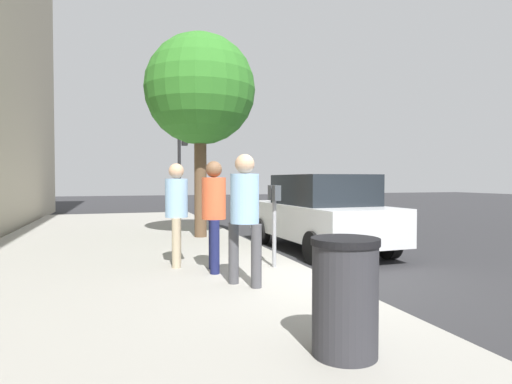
{
  "coord_description": "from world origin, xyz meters",
  "views": [
    {
      "loc": [
        -6.06,
        3.09,
        1.66
      ],
      "look_at": [
        0.86,
        0.85,
        1.45
      ],
      "focal_mm": 29.9,
      "sensor_mm": 36.0,
      "label": 1
    }
  ],
  "objects_px": {
    "parking_meter": "(274,208)",
    "pedestrian_bystander": "(245,207)",
    "pedestrian_at_meter": "(214,206)",
    "traffic_signal": "(182,155)",
    "parking_officer": "(176,205)",
    "street_tree": "(200,90)",
    "parked_sedan_near": "(320,213)",
    "trash_bin": "(345,296)"
  },
  "relations": [
    {
      "from": "pedestrian_at_meter",
      "to": "trash_bin",
      "type": "distance_m",
      "value": 3.69
    },
    {
      "from": "parked_sedan_near",
      "to": "traffic_signal",
      "type": "bearing_deg",
      "value": 17.69
    },
    {
      "from": "parking_meter",
      "to": "traffic_signal",
      "type": "height_order",
      "value": "traffic_signal"
    },
    {
      "from": "pedestrian_bystander",
      "to": "parking_officer",
      "type": "xyz_separation_m",
      "value": [
        1.72,
        0.74,
        -0.06
      ]
    },
    {
      "from": "pedestrian_bystander",
      "to": "trash_bin",
      "type": "bearing_deg",
      "value": -122.94
    },
    {
      "from": "pedestrian_bystander",
      "to": "street_tree",
      "type": "xyz_separation_m",
      "value": [
        5.32,
        -0.35,
        2.72
      ]
    },
    {
      "from": "pedestrian_at_meter",
      "to": "parking_officer",
      "type": "bearing_deg",
      "value": 136.55
    },
    {
      "from": "pedestrian_at_meter",
      "to": "traffic_signal",
      "type": "bearing_deg",
      "value": 93.29
    },
    {
      "from": "parking_officer",
      "to": "trash_bin",
      "type": "distance_m",
      "value": 4.41
    },
    {
      "from": "parking_meter",
      "to": "trash_bin",
      "type": "bearing_deg",
      "value": 168.97
    },
    {
      "from": "street_tree",
      "to": "traffic_signal",
      "type": "height_order",
      "value": "street_tree"
    },
    {
      "from": "pedestrian_bystander",
      "to": "parked_sedan_near",
      "type": "relative_size",
      "value": 0.42
    },
    {
      "from": "parking_meter",
      "to": "trash_bin",
      "type": "distance_m",
      "value": 3.75
    },
    {
      "from": "parking_meter",
      "to": "street_tree",
      "type": "height_order",
      "value": "street_tree"
    },
    {
      "from": "street_tree",
      "to": "trash_bin",
      "type": "relative_size",
      "value": 5.26
    },
    {
      "from": "parked_sedan_near",
      "to": "street_tree",
      "type": "distance_m",
      "value": 4.48
    },
    {
      "from": "pedestrian_at_meter",
      "to": "traffic_signal",
      "type": "height_order",
      "value": "traffic_signal"
    },
    {
      "from": "pedestrian_at_meter",
      "to": "traffic_signal",
      "type": "relative_size",
      "value": 0.5
    },
    {
      "from": "parking_officer",
      "to": "trash_bin",
      "type": "xyz_separation_m",
      "value": [
        -4.29,
        -0.87,
        -0.55
      ]
    },
    {
      "from": "pedestrian_at_meter",
      "to": "parking_officer",
      "type": "relative_size",
      "value": 1.01
    },
    {
      "from": "pedestrian_bystander",
      "to": "street_tree",
      "type": "relative_size",
      "value": 0.35
    },
    {
      "from": "traffic_signal",
      "to": "trash_bin",
      "type": "relative_size",
      "value": 3.56
    },
    {
      "from": "parking_meter",
      "to": "pedestrian_bystander",
      "type": "xyz_separation_m",
      "value": [
        -1.08,
        0.85,
        0.1
      ]
    },
    {
      "from": "parking_meter",
      "to": "parking_officer",
      "type": "relative_size",
      "value": 0.79
    },
    {
      "from": "traffic_signal",
      "to": "parked_sedan_near",
      "type": "bearing_deg",
      "value": -162.31
    },
    {
      "from": "pedestrian_bystander",
      "to": "street_tree",
      "type": "distance_m",
      "value": 5.99
    },
    {
      "from": "parking_officer",
      "to": "trash_bin",
      "type": "relative_size",
      "value": 1.77
    },
    {
      "from": "parking_officer",
      "to": "pedestrian_at_meter",
      "type": "bearing_deg",
      "value": -42.34
    },
    {
      "from": "pedestrian_bystander",
      "to": "pedestrian_at_meter",
      "type": "bearing_deg",
      "value": 65.49
    },
    {
      "from": "parking_meter",
      "to": "pedestrian_bystander",
      "type": "distance_m",
      "value": 1.37
    },
    {
      "from": "parked_sedan_near",
      "to": "trash_bin",
      "type": "height_order",
      "value": "parked_sedan_near"
    },
    {
      "from": "pedestrian_bystander",
      "to": "parking_officer",
      "type": "bearing_deg",
      "value": 77.25
    },
    {
      "from": "parked_sedan_near",
      "to": "pedestrian_bystander",
      "type": "bearing_deg",
      "value": 138.76
    },
    {
      "from": "pedestrian_at_meter",
      "to": "traffic_signal",
      "type": "distance_m",
      "value": 9.1
    },
    {
      "from": "pedestrian_at_meter",
      "to": "parked_sedan_near",
      "type": "distance_m",
      "value": 3.62
    },
    {
      "from": "parking_officer",
      "to": "street_tree",
      "type": "distance_m",
      "value": 4.68
    },
    {
      "from": "trash_bin",
      "to": "pedestrian_bystander",
      "type": "bearing_deg",
      "value": 3.04
    },
    {
      "from": "pedestrian_at_meter",
      "to": "pedestrian_bystander",
      "type": "bearing_deg",
      "value": -70.42
    },
    {
      "from": "pedestrian_bystander",
      "to": "traffic_signal",
      "type": "distance_m",
      "value": 10.13
    },
    {
      "from": "street_tree",
      "to": "parking_meter",
      "type": "bearing_deg",
      "value": -173.36
    },
    {
      "from": "pedestrian_bystander",
      "to": "traffic_signal",
      "type": "relative_size",
      "value": 0.52
    },
    {
      "from": "pedestrian_at_meter",
      "to": "parking_officer",
      "type": "xyz_separation_m",
      "value": [
        0.66,
        0.52,
        -0.02
      ]
    }
  ]
}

